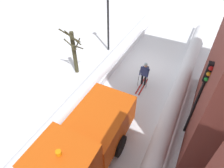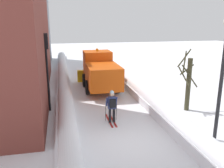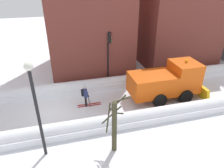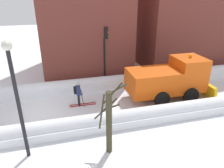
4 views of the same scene
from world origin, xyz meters
The scene contains 10 objects.
ground_plane centered at (0.00, 10.00, 0.00)m, with size 80.00×80.00×0.00m, color white.
snowbank_left centered at (-2.66, 10.00, 0.39)m, with size 1.10×36.00×0.95m.
snowbank_right centered at (2.66, 10.00, 0.39)m, with size 1.10×36.00×0.95m.
building_brick_near centered at (-7.59, 3.78, 6.21)m, with size 7.93×7.63×12.41m.
building_brick_mid centered at (-7.59, 13.29, 4.42)m, with size 7.50×7.80×8.83m.
plow_truck centered at (0.16, 8.72, 1.48)m, with size 3.20×5.98×3.12m.
skier centered at (-0.29, 2.28, 1.00)m, with size 0.62×1.80×1.81m.
traffic_light_pole centered at (-3.61, 4.96, 3.24)m, with size 0.28×0.42×4.63m.
street_lamp centered at (3.92, -0.60, 3.45)m, with size 0.40×0.40×5.48m.
bare_tree_near centered at (4.57, 3.18, 1.75)m, with size 1.20×1.34×3.67m.
Camera 4 is at (12.53, 1.21, 7.17)m, focal length 34.10 mm.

